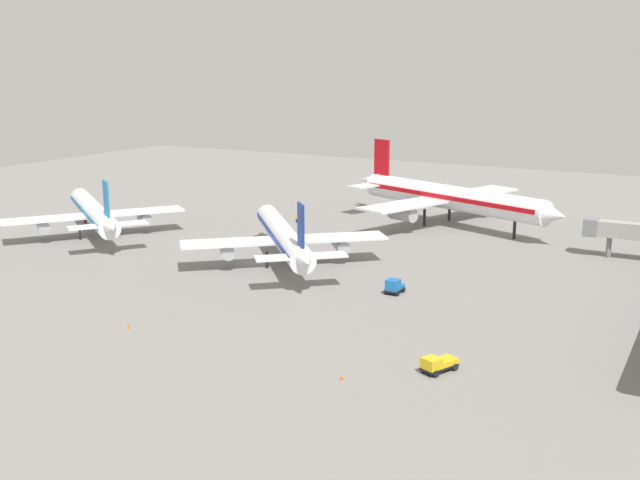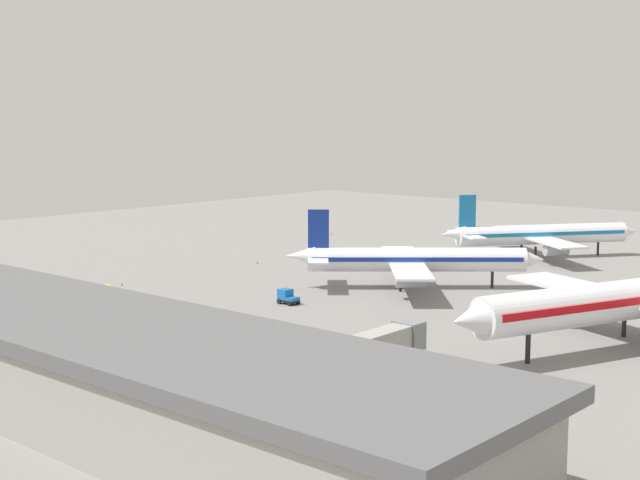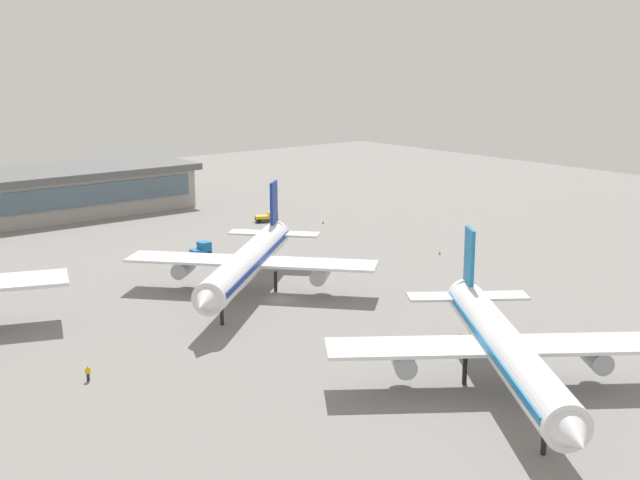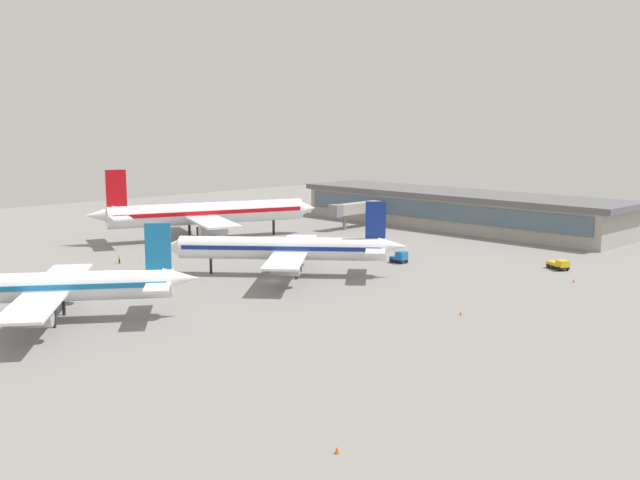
{
  "view_description": "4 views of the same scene",
  "coord_description": "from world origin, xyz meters",
  "px_view_note": "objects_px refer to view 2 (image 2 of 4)",
  "views": [
    {
      "loc": [
        -105.35,
        -70.92,
        33.77
      ],
      "look_at": [
        0.61,
        -12.64,
        5.47
      ],
      "focal_mm": 42.36,
      "sensor_mm": 36.0,
      "label": 1
    },
    {
      "loc": [
        90.56,
        -129.04,
        28.94
      ],
      "look_at": [
        -18.86,
        -4.26,
        6.32
      ],
      "focal_mm": 50.79,
      "sensor_mm": 36.0,
      "label": 2
    },
    {
      "loc": [
        67.67,
        91.2,
        33.77
      ],
      "look_at": [
        -12.85,
        -7.54,
        5.11
      ],
      "focal_mm": 48.42,
      "sensor_mm": 36.0,
      "label": 3
    },
    {
      "loc": [
        -92.64,
        79.89,
        26.76
      ],
      "look_at": [
        -0.14,
        -10.77,
        5.99
      ],
      "focal_mm": 40.48,
      "sensor_mm": 36.0,
      "label": 4
    }
  ],
  "objects_px": {
    "safety_cone_near_gate": "(331,233)",
    "safety_cone_far_side": "(122,284)",
    "airplane_taxiing": "(414,260)",
    "ground_crew_worker": "(627,293)",
    "pushback_tractor": "(106,292)",
    "safety_cone_mid_apron": "(257,262)",
    "airplane_at_gate": "(633,299)",
    "baggage_tug": "(287,296)",
    "airplane_distant": "(540,234)"
  },
  "relations": [
    {
      "from": "airplane_at_gate",
      "to": "airplane_distant",
      "type": "distance_m",
      "value": 73.44
    },
    {
      "from": "safety_cone_near_gate",
      "to": "safety_cone_far_side",
      "type": "height_order",
      "value": "same"
    },
    {
      "from": "safety_cone_mid_apron",
      "to": "airplane_at_gate",
      "type": "bearing_deg",
      "value": -10.19
    },
    {
      "from": "pushback_tractor",
      "to": "ground_crew_worker",
      "type": "xyz_separation_m",
      "value": [
        62.95,
        55.58,
        -0.12
      ]
    },
    {
      "from": "safety_cone_near_gate",
      "to": "safety_cone_mid_apron",
      "type": "distance_m",
      "value": 47.49
    },
    {
      "from": "pushback_tractor",
      "to": "safety_cone_mid_apron",
      "type": "xyz_separation_m",
      "value": [
        -6.05,
        40.34,
        -0.67
      ]
    },
    {
      "from": "baggage_tug",
      "to": "safety_cone_far_side",
      "type": "xyz_separation_m",
      "value": [
        -32.12,
        -7.68,
        -0.86
      ]
    },
    {
      "from": "airplane_at_gate",
      "to": "airplane_taxiing",
      "type": "xyz_separation_m",
      "value": [
        -43.94,
        14.34,
        -1.24
      ]
    },
    {
      "from": "pushback_tractor",
      "to": "airplane_at_gate",
      "type": "bearing_deg",
      "value": -137.86
    },
    {
      "from": "airplane_at_gate",
      "to": "safety_cone_mid_apron",
      "type": "relative_size",
      "value": 88.8
    },
    {
      "from": "ground_crew_worker",
      "to": "pushback_tractor",
      "type": "bearing_deg",
      "value": -35.14
    },
    {
      "from": "airplane_taxiing",
      "to": "airplane_at_gate",
      "type": "bearing_deg",
      "value": -59.15
    },
    {
      "from": "airplane_distant",
      "to": "safety_cone_mid_apron",
      "type": "distance_m",
      "value": 58.66
    },
    {
      "from": "baggage_tug",
      "to": "pushback_tractor",
      "type": "bearing_deg",
      "value": 34.23
    },
    {
      "from": "safety_cone_near_gate",
      "to": "airplane_taxiing",
      "type": "bearing_deg",
      "value": -38.21
    },
    {
      "from": "airplane_taxiing",
      "to": "ground_crew_worker",
      "type": "xyz_separation_m",
      "value": [
        30.91,
        15.64,
        -4.04
      ]
    },
    {
      "from": "safety_cone_near_gate",
      "to": "safety_cone_far_side",
      "type": "bearing_deg",
      "value": -77.33
    },
    {
      "from": "pushback_tractor",
      "to": "safety_cone_near_gate",
      "type": "relative_size",
      "value": 7.99
    },
    {
      "from": "baggage_tug",
      "to": "pushback_tractor",
      "type": "xyz_separation_m",
      "value": [
        -24.95,
        -16.1,
        -0.19
      ]
    },
    {
      "from": "safety_cone_mid_apron",
      "to": "ground_crew_worker",
      "type": "bearing_deg",
      "value": 12.45
    },
    {
      "from": "airplane_at_gate",
      "to": "airplane_taxiing",
      "type": "distance_m",
      "value": 46.24
    },
    {
      "from": "airplane_distant",
      "to": "ground_crew_worker",
      "type": "xyz_separation_m",
      "value": [
        30.72,
        -28.98,
        -4.01
      ]
    },
    {
      "from": "baggage_tug",
      "to": "airplane_at_gate",
      "type": "bearing_deg",
      "value": -168.07
    },
    {
      "from": "baggage_tug",
      "to": "ground_crew_worker",
      "type": "distance_m",
      "value": 54.8
    },
    {
      "from": "pushback_tractor",
      "to": "safety_cone_mid_apron",
      "type": "relative_size",
      "value": 7.99
    },
    {
      "from": "airplane_at_gate",
      "to": "ground_crew_worker",
      "type": "relative_size",
      "value": 31.9
    },
    {
      "from": "pushback_tractor",
      "to": "ground_crew_worker",
      "type": "relative_size",
      "value": 2.87
    },
    {
      "from": "pushback_tractor",
      "to": "safety_cone_near_gate",
      "type": "height_order",
      "value": "pushback_tractor"
    },
    {
      "from": "airplane_taxiing",
      "to": "baggage_tug",
      "type": "xyz_separation_m",
      "value": [
        -7.1,
        -23.83,
        -3.73
      ]
    },
    {
      "from": "pushback_tractor",
      "to": "safety_cone_near_gate",
      "type": "distance_m",
      "value": 87.63
    },
    {
      "from": "ground_crew_worker",
      "to": "safety_cone_mid_apron",
      "type": "xyz_separation_m",
      "value": [
        -69.0,
        -15.24,
        -0.55
      ]
    },
    {
      "from": "airplane_taxiing",
      "to": "safety_cone_near_gate",
      "type": "height_order",
      "value": "airplane_taxiing"
    },
    {
      "from": "airplane_at_gate",
      "to": "airplane_distant",
      "type": "relative_size",
      "value": 1.42
    },
    {
      "from": "airplane_taxiing",
      "to": "ground_crew_worker",
      "type": "bearing_deg",
      "value": -14.22
    },
    {
      "from": "safety_cone_far_side",
      "to": "airplane_distant",
      "type": "bearing_deg",
      "value": 62.64
    },
    {
      "from": "ground_crew_worker",
      "to": "airplane_at_gate",
      "type": "bearing_deg",
      "value": 36.91
    },
    {
      "from": "airplane_at_gate",
      "to": "ground_crew_worker",
      "type": "xyz_separation_m",
      "value": [
        -13.03,
        29.99,
        -5.28
      ]
    },
    {
      "from": "pushback_tractor",
      "to": "safety_cone_far_side",
      "type": "distance_m",
      "value": 11.08
    },
    {
      "from": "airplane_at_gate",
      "to": "airplane_distant",
      "type": "xyz_separation_m",
      "value": [
        -43.76,
        58.97,
        -1.27
      ]
    },
    {
      "from": "safety_cone_far_side",
      "to": "pushback_tractor",
      "type": "bearing_deg",
      "value": -49.56
    },
    {
      "from": "airplane_at_gate",
      "to": "pushback_tractor",
      "type": "distance_m",
      "value": 80.34
    },
    {
      "from": "pushback_tractor",
      "to": "safety_cone_far_side",
      "type": "bearing_deg",
      "value": -26.04
    },
    {
      "from": "ground_crew_worker",
      "to": "safety_cone_near_gate",
      "type": "relative_size",
      "value": 2.78
    },
    {
      "from": "airplane_at_gate",
      "to": "safety_cone_far_side",
      "type": "bearing_deg",
      "value": -57.6
    },
    {
      "from": "safety_cone_near_gate",
      "to": "safety_cone_mid_apron",
      "type": "height_order",
      "value": "same"
    },
    {
      "from": "airplane_at_gate",
      "to": "airplane_distant",
      "type": "bearing_deg",
      "value": -122.69
    },
    {
      "from": "ground_crew_worker",
      "to": "safety_cone_mid_apron",
      "type": "bearing_deg",
      "value": -64.13
    },
    {
      "from": "airplane_distant",
      "to": "baggage_tug",
      "type": "distance_m",
      "value": 68.94
    },
    {
      "from": "baggage_tug",
      "to": "safety_cone_near_gate",
      "type": "bearing_deg",
      "value": -52.78
    },
    {
      "from": "ground_crew_worker",
      "to": "safety_cone_mid_apron",
      "type": "relative_size",
      "value": 2.78
    }
  ]
}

